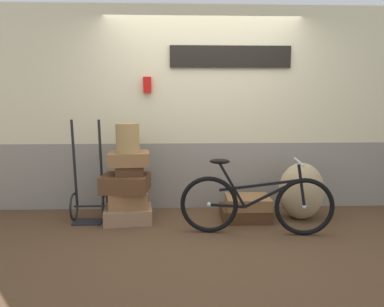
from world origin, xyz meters
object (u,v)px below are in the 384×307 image
suitcase_1 (128,199)px  suitcase_2 (125,183)px  wicker_basket (128,138)px  suitcase_3 (130,170)px  burlap_sack (301,191)px  suitcase_4 (129,158)px  luggage_trolley (89,199)px  suitcase_5 (245,213)px  bicycle (256,204)px  suitcase_0 (128,214)px  suitcase_6 (248,202)px

suitcase_1 → suitcase_2: bearing=-173.2°
wicker_basket → suitcase_2: bearing=-161.9°
suitcase_2 → suitcase_3: 0.17m
burlap_sack → suitcase_1: bearing=-179.7°
suitcase_3 → burlap_sack: (2.08, 0.03, -0.28)m
suitcase_3 → burlap_sack: 2.10m
suitcase_4 → luggage_trolley: luggage_trolley is taller
suitcase_5 → bicycle: (0.02, -0.50, 0.27)m
suitcase_2 → suitcase_4: (0.04, 0.04, 0.29)m
suitcase_1 → suitcase_3: (0.03, -0.02, 0.35)m
suitcase_0 → suitcase_4: 0.68m
suitcase_5 → bicycle: bearing=-87.4°
suitcase_4 → burlap_sack: size_ratio=0.69×
suitcase_3 → bicycle: size_ratio=0.20×
suitcase_6 → luggage_trolley: bearing=-179.7°
suitcase_1 → suitcase_3: size_ratio=1.40×
suitcase_3 → luggage_trolley: luggage_trolley is taller
luggage_trolley → bicycle: (1.92, -0.53, 0.08)m
suitcase_1 → bicycle: size_ratio=0.28×
wicker_basket → bicycle: bearing=-18.8°
suitcase_5 → bicycle: 0.57m
suitcase_3 → luggage_trolley: bearing=164.6°
suitcase_5 → wicker_basket: (-1.41, -0.01, 0.94)m
luggage_trolley → suitcase_0: bearing=-8.9°
suitcase_6 → luggage_trolley: size_ratio=0.43×
wicker_basket → bicycle: 1.65m
suitcase_3 → luggage_trolley: (-0.51, 0.08, -0.36)m
suitcase_2 → burlap_sack: (2.14, 0.02, -0.12)m
suitcase_1 → suitcase_6: bearing=-7.0°
suitcase_3 → suitcase_4: suitcase_4 is taller
suitcase_1 → suitcase_5: (1.42, 0.02, -0.20)m
suitcase_5 → burlap_sack: 0.74m
suitcase_1 → suitcase_5: suitcase_1 is taller
suitcase_2 → suitcase_5: (1.45, 0.03, -0.40)m
luggage_trolley → bicycle: luggage_trolley is taller
burlap_sack → suitcase_5: bearing=179.3°
suitcase_2 → luggage_trolley: bearing=177.7°
suitcase_0 → suitcase_6: (1.45, 0.01, 0.13)m
suitcase_0 → suitcase_3: bearing=-8.7°
suitcase_2 → suitcase_4: 0.30m
wicker_basket → burlap_sack: size_ratio=0.49×
suitcase_0 → suitcase_4: (0.02, 0.05, 0.67)m
suitcase_3 → suitcase_5: (1.39, 0.04, -0.55)m
suitcase_0 → burlap_sack: 2.13m
suitcase_3 → suitcase_6: suitcase_3 is taller
suitcase_3 → suitcase_5: 1.50m
suitcase_2 → suitcase_6: suitcase_2 is taller
suitcase_4 → bicycle: (1.42, -0.51, -0.42)m
suitcase_6 → bicycle: (-0.01, -0.47, 0.12)m
wicker_basket → bicycle: wicker_basket is taller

